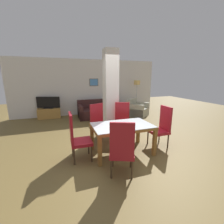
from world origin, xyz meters
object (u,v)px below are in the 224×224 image
at_px(coffee_table, 105,119).
at_px(floor_lamp, 137,86).
at_px(dining_chair_head_left, 77,136).
at_px(tv_stand, 49,113).
at_px(sofa, 100,111).
at_px(armchair, 137,110).
at_px(dining_chair_head_right, 162,126).
at_px(dining_chair_far_left, 99,122).
at_px(tv_screen, 48,103).
at_px(dining_chair_near_left, 122,148).
at_px(dining_chair_far_right, 122,120).
at_px(bottle, 106,110).
at_px(dining_table, 122,131).

relative_size(coffee_table, floor_lamp, 0.45).
xyz_separation_m(dining_chair_head_left, tv_stand, (-0.82, 4.07, -0.34)).
bearing_deg(sofa, armchair, 168.08).
distance_m(dining_chair_head_right, armchair, 3.32).
relative_size(dining_chair_far_left, floor_lamp, 0.66).
distance_m(tv_stand, tv_screen, 0.49).
bearing_deg(coffee_table, dining_chair_near_left, -100.66).
xyz_separation_m(dining_chair_far_right, bottle, (-0.02, 1.67, -0.04)).
height_order(dining_chair_far_left, coffee_table, dining_chair_far_left).
relative_size(armchair, coffee_table, 1.62).
distance_m(dining_chair_head_right, bottle, 2.66).
relative_size(dining_chair_head_left, floor_lamp, 0.66).
bearing_deg(dining_chair_near_left, floor_lamp, 82.25).
xyz_separation_m(dining_chair_head_right, tv_stand, (-3.07, 4.07, -0.34)).
height_order(dining_chair_head_right, dining_chair_near_left, same).
height_order(dining_chair_far_right, floor_lamp, floor_lamp).
height_order(sofa, armchair, armchair).
bearing_deg(tv_screen, dining_chair_near_left, 125.02).
xyz_separation_m(dining_chair_far_right, coffee_table, (-0.12, 1.53, -0.35)).
xyz_separation_m(dining_chair_head_right, floor_lamp, (1.33, 3.92, 0.84)).
bearing_deg(dining_chair_near_left, dining_table, 90.00).
distance_m(dining_chair_head_right, sofa, 3.64).
height_order(dining_chair_far_left, floor_lamp, floor_lamp).
xyz_separation_m(dining_chair_head_left, coffee_table, (1.34, 2.39, -0.35)).
height_order(dining_chair_head_right, bottle, dining_chair_head_right).
bearing_deg(dining_chair_far_left, dining_chair_head_left, 27.50).
distance_m(dining_table, dining_chair_far_right, 0.94).
distance_m(dining_chair_far_left, tv_stand, 3.58).
distance_m(dining_chair_near_left, armchair, 4.73).
xyz_separation_m(coffee_table, floor_lamp, (2.24, 1.54, 1.20)).
distance_m(dining_table, bottle, 2.56).
distance_m(dining_chair_near_left, dining_chair_head_left, 1.12).
bearing_deg(floor_lamp, dining_chair_head_left, -132.34).
bearing_deg(tv_stand, sofa, -13.31).
bearing_deg(dining_chair_head_left, dining_chair_far_left, 140.08).
relative_size(dining_chair_head_right, dining_chair_far_left, 1.00).
bearing_deg(coffee_table, floor_lamp, 34.48).
bearing_deg(tv_screen, armchair, -175.17).
bearing_deg(sofa, floor_lamp, -169.64).
distance_m(dining_chair_near_left, floor_lamp, 5.62).
bearing_deg(tv_screen, floor_lamp, -164.42).
distance_m(dining_table, dining_chair_head_left, 1.09).
distance_m(dining_chair_head_right, coffee_table, 2.58).
height_order(dining_table, tv_screen, tv_screen).
height_order(dining_chair_far_right, sofa, dining_chair_far_right).
xyz_separation_m(dining_chair_near_left, tv_stand, (-1.55, 4.93, -0.34)).
xyz_separation_m(armchair, coffee_table, (-1.88, -0.77, -0.07)).
xyz_separation_m(sofa, tv_stand, (-2.28, 0.54, -0.04)).
relative_size(dining_table, dining_chair_near_left, 1.31).
distance_m(coffee_table, bottle, 0.36).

